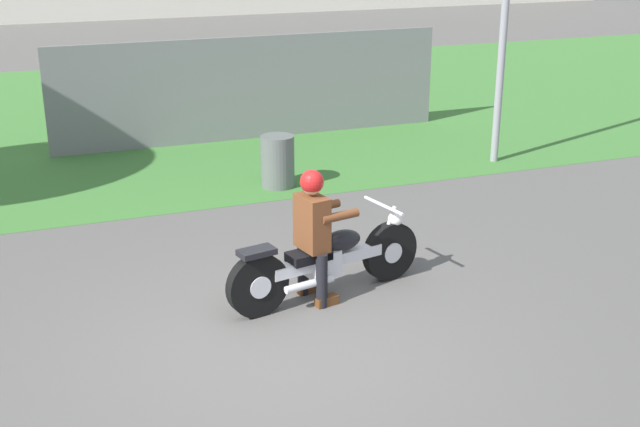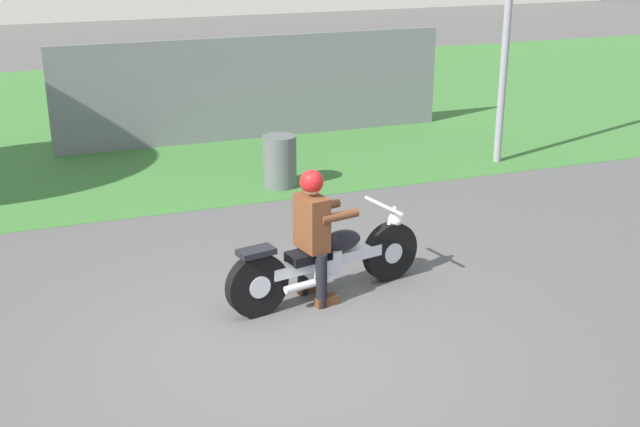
# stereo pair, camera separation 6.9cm
# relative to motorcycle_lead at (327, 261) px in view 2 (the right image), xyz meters

# --- Properties ---
(ground) EXTENTS (120.00, 120.00, 0.00)m
(ground) POSITION_rel_motorcycle_lead_xyz_m (-0.76, -0.90, -0.40)
(ground) COLOR #565451
(grass_verge) EXTENTS (60.00, 12.00, 0.01)m
(grass_verge) POSITION_rel_motorcycle_lead_xyz_m (-0.76, 9.09, -0.39)
(grass_verge) COLOR #3D7533
(grass_verge) RESTS_ON ground
(motorcycle_lead) EXTENTS (2.25, 0.77, 0.88)m
(motorcycle_lead) POSITION_rel_motorcycle_lead_xyz_m (0.00, 0.00, 0.00)
(motorcycle_lead) COLOR black
(motorcycle_lead) RESTS_ON ground
(rider_lead) EXTENTS (0.61, 0.53, 1.40)m
(rider_lead) POSITION_rel_motorcycle_lead_xyz_m (-0.17, -0.03, 0.42)
(rider_lead) COLOR black
(rider_lead) RESTS_ON ground
(trash_can) EXTENTS (0.49, 0.49, 0.76)m
(trash_can) POSITION_rel_motorcycle_lead_xyz_m (0.68, 3.71, -0.01)
(trash_can) COLOR #595E5B
(trash_can) RESTS_ON ground
(fence_segment) EXTENTS (7.00, 0.06, 1.80)m
(fence_segment) POSITION_rel_motorcycle_lead_xyz_m (1.15, 6.52, 0.50)
(fence_segment) COLOR slate
(fence_segment) RESTS_ON ground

